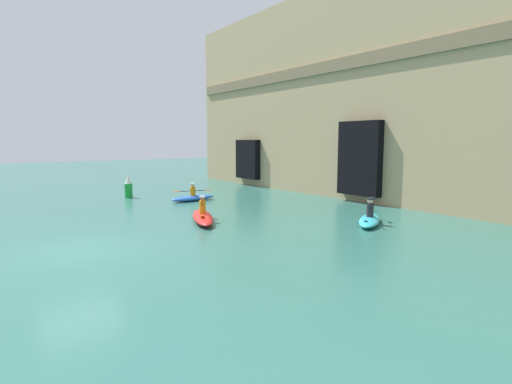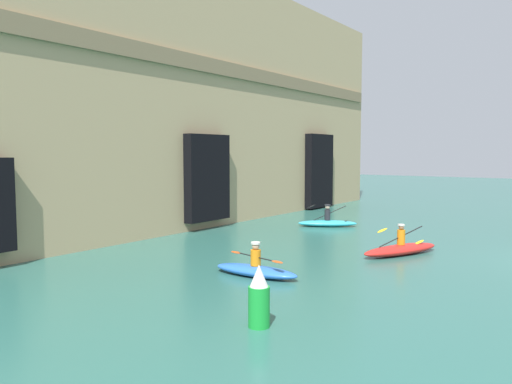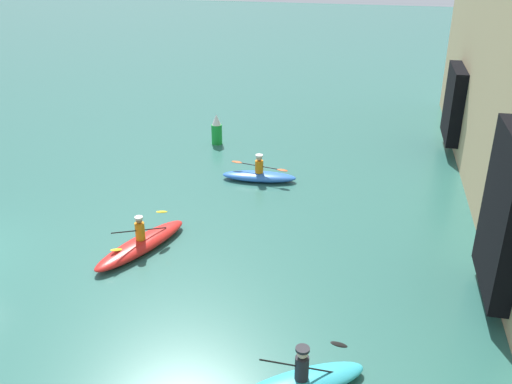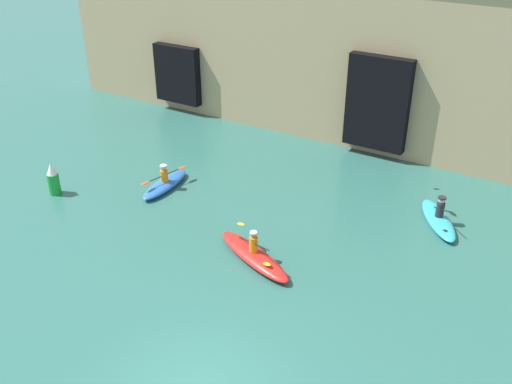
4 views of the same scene
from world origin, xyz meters
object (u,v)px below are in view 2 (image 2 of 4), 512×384
at_px(kayak_red, 401,249).
at_px(marker_buoy, 259,298).
at_px(kayak_blue, 256,269).
at_px(kayak_cyan, 327,222).

xyz_separation_m(kayak_red, marker_buoy, (-9.24, -0.17, 0.41)).
bearing_deg(kayak_blue, kayak_cyan, -77.60).
bearing_deg(marker_buoy, kayak_red, 1.06).
relative_size(kayak_red, kayak_cyan, 1.23).
bearing_deg(kayak_blue, kayak_red, -116.94).
height_order(kayak_red, marker_buoy, marker_buoy).
xyz_separation_m(kayak_blue, kayak_cyan, (10.39, 3.00, 0.00)).
xyz_separation_m(kayak_blue, marker_buoy, (-3.52, -2.62, 0.42)).
height_order(kayak_cyan, marker_buoy, marker_buoy).
relative_size(kayak_cyan, marker_buoy, 2.16).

